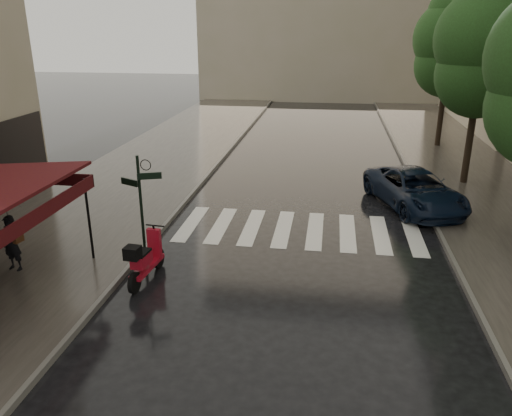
# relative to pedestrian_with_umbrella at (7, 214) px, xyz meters

# --- Properties ---
(ground) EXTENTS (120.00, 120.00, 0.00)m
(ground) POSITION_rel_pedestrian_with_umbrella_xyz_m (4.41, -1.78, -1.71)
(ground) COLOR black
(ground) RESTS_ON ground
(sidewalk_near) EXTENTS (6.00, 60.00, 0.12)m
(sidewalk_near) POSITION_rel_pedestrian_with_umbrella_xyz_m (-0.09, 10.22, -1.65)
(sidewalk_near) COLOR #38332D
(sidewalk_near) RESTS_ON ground
(sidewalk_far) EXTENTS (5.50, 60.00, 0.12)m
(sidewalk_far) POSITION_rel_pedestrian_with_umbrella_xyz_m (14.66, 10.22, -1.65)
(sidewalk_far) COLOR #38332D
(sidewalk_far) RESTS_ON ground
(curb_near) EXTENTS (0.12, 60.00, 0.16)m
(curb_near) POSITION_rel_pedestrian_with_umbrella_xyz_m (2.96, 10.22, -1.63)
(curb_near) COLOR #595651
(curb_near) RESTS_ON ground
(curb_far) EXTENTS (0.12, 60.00, 0.16)m
(curb_far) POSITION_rel_pedestrian_with_umbrella_xyz_m (11.86, 10.22, -1.63)
(curb_far) COLOR #595651
(curb_far) RESTS_ON ground
(crosswalk) EXTENTS (7.85, 3.20, 0.01)m
(crosswalk) POSITION_rel_pedestrian_with_umbrella_xyz_m (7.38, 4.22, -1.70)
(crosswalk) COLOR silver
(crosswalk) RESTS_ON ground
(signpost) EXTENTS (1.17, 0.29, 3.10)m
(signpost) POSITION_rel_pedestrian_with_umbrella_xyz_m (3.21, 1.22, 0.12)
(signpost) COLOR black
(signpost) RESTS_ON ground
(tree_mid) EXTENTS (3.80, 3.80, 8.34)m
(tree_mid) POSITION_rel_pedestrian_with_umbrella_xyz_m (13.91, 10.22, 3.88)
(tree_mid) COLOR black
(tree_mid) RESTS_ON sidewalk_far
(tree_far) EXTENTS (3.80, 3.80, 8.16)m
(tree_far) POSITION_rel_pedestrian_with_umbrella_xyz_m (14.11, 17.22, 3.75)
(tree_far) COLOR black
(tree_far) RESTS_ON sidewalk_far
(pedestrian_with_umbrella) EXTENTS (1.06, 1.08, 2.39)m
(pedestrian_with_umbrella) POSITION_rel_pedestrian_with_umbrella_xyz_m (0.00, 0.00, 0.00)
(pedestrian_with_umbrella) COLOR black
(pedestrian_with_umbrella) RESTS_ON sidewalk_near
(scooter) EXTENTS (0.59, 1.98, 1.30)m
(scooter) POSITION_rel_pedestrian_with_umbrella_xyz_m (3.64, 0.12, -1.11)
(scooter) COLOR black
(scooter) RESTS_ON ground
(parked_car) EXTENTS (3.76, 5.37, 1.36)m
(parked_car) POSITION_rel_pedestrian_with_umbrella_xyz_m (11.41, 7.05, -1.03)
(parked_car) COLOR black
(parked_car) RESTS_ON ground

